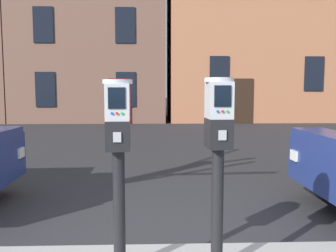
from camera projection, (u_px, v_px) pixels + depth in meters
name	position (u px, v px, depth m)	size (l,w,h in m)	color
parking_meter_near_kerb	(118.00, 141.00, 2.57)	(0.23, 0.26, 1.44)	black
parking_meter_twin_adjacent	(218.00, 139.00, 2.59)	(0.23, 0.26, 1.45)	black
townhouse_grey_stucco	(95.00, 10.00, 18.64)	(7.34, 5.96, 11.59)	brown
townhouse_brownstone	(249.00, 3.00, 19.33)	(8.91, 6.87, 12.69)	#B7704C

